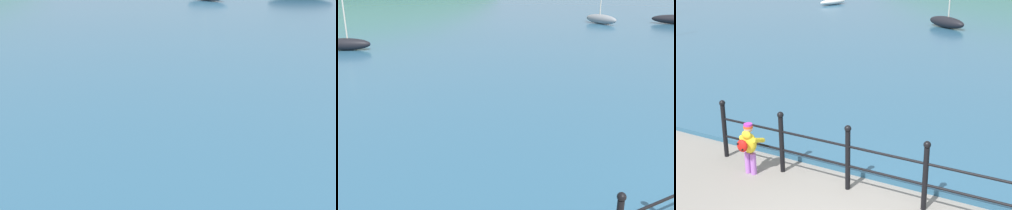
{
  "view_description": "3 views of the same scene",
  "coord_description": "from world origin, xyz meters",
  "views": [
    {
      "loc": [
        -5.87,
        2.15,
        2.9
      ],
      "look_at": [
        -1.88,
        6.4,
        0.9
      ],
      "focal_mm": 50.0,
      "sensor_mm": 36.0,
      "label": 1
    },
    {
      "loc": [
        -6.77,
        -1.41,
        3.85
      ],
      "look_at": [
        -3.01,
        5.01,
        1.22
      ],
      "focal_mm": 42.0,
      "sensor_mm": 36.0,
      "label": 2
    },
    {
      "loc": [
        2.9,
        -4.99,
        4.1
      ],
      "look_at": [
        -1.76,
        3.51,
        0.78
      ],
      "focal_mm": 50.0,
      "sensor_mm": 36.0,
      "label": 3
    }
  ],
  "objects": []
}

